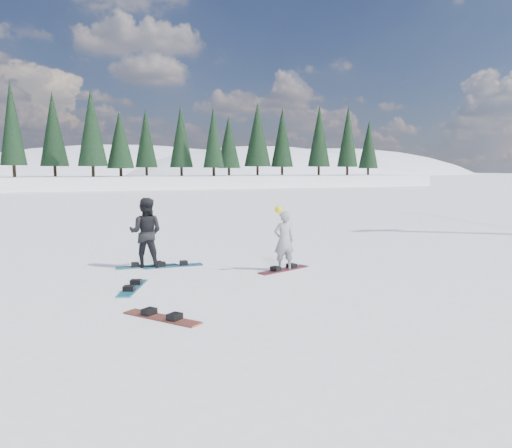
{
  "coord_description": "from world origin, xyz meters",
  "views": [
    {
      "loc": [
        -4.76,
        -10.26,
        2.47
      ],
      "look_at": [
        -0.29,
        1.2,
        1.1
      ],
      "focal_mm": 35.0,
      "sensor_mm": 36.0,
      "label": 1
    }
  ],
  "objects_px": {
    "snowboard_loose_a": "(133,288)",
    "snowboard_loose_b": "(162,318)",
    "snowboard_loose_c": "(173,266)",
    "snowboarder_man": "(146,233)",
    "snowboarder_woman": "(284,240)"
  },
  "relations": [
    {
      "from": "snowboarder_woman",
      "to": "snowboard_loose_c",
      "type": "xyz_separation_m",
      "value": [
        -2.42,
        1.45,
        -0.73
      ]
    },
    {
      "from": "snowboard_loose_c",
      "to": "snowboard_loose_a",
      "type": "relative_size",
      "value": 1.0
    },
    {
      "from": "snowboarder_woman",
      "to": "snowboarder_man",
      "type": "height_order",
      "value": "snowboarder_man"
    },
    {
      "from": "snowboarder_woman",
      "to": "snowboard_loose_b",
      "type": "distance_m",
      "value": 4.58
    },
    {
      "from": "snowboarder_woman",
      "to": "snowboarder_man",
      "type": "bearing_deg",
      "value": -27.92
    },
    {
      "from": "snowboard_loose_a",
      "to": "snowboard_loose_b",
      "type": "xyz_separation_m",
      "value": [
        0.17,
        -2.28,
        0.0
      ]
    },
    {
      "from": "snowboarder_man",
      "to": "snowboard_loose_a",
      "type": "height_order",
      "value": "snowboarder_man"
    },
    {
      "from": "snowboarder_man",
      "to": "snowboard_loose_b",
      "type": "bearing_deg",
      "value": 107.63
    },
    {
      "from": "snowboard_loose_c",
      "to": "snowboard_loose_a",
      "type": "bearing_deg",
      "value": -119.76
    },
    {
      "from": "snowboard_loose_b",
      "to": "snowboard_loose_a",
      "type": "bearing_deg",
      "value": 147.2
    },
    {
      "from": "snowboard_loose_a",
      "to": "snowboard_loose_b",
      "type": "height_order",
      "value": "same"
    },
    {
      "from": "snowboarder_woman",
      "to": "snowboarder_man",
      "type": "distance_m",
      "value": 3.46
    },
    {
      "from": "snowboarder_man",
      "to": "snowboard_loose_a",
      "type": "distance_m",
      "value": 2.46
    },
    {
      "from": "snowboard_loose_c",
      "to": "snowboarder_man",
      "type": "bearing_deg",
      "value": 165.87
    },
    {
      "from": "snowboarder_man",
      "to": "snowboard_loose_a",
      "type": "xyz_separation_m",
      "value": [
        -0.64,
        -2.21,
        -0.86
      ]
    }
  ]
}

